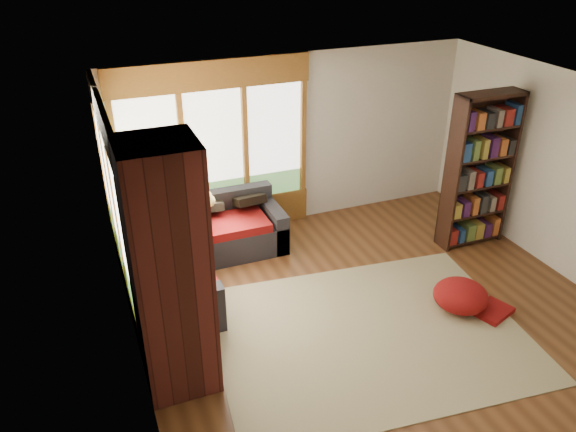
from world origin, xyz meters
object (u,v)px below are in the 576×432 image
object	(u,v)px
dog_tan	(184,215)
brick_chimney	(170,273)
bookshelf	(479,171)
area_rug	(369,333)
dog_brindle	(187,240)
sectional_sofa	(181,249)
pouf	(461,295)

from	to	relation	value
dog_tan	brick_chimney	bearing A→B (deg)	-120.37
bookshelf	area_rug	bearing A→B (deg)	-150.96
dog_tan	dog_brindle	xyz separation A→B (m)	(-0.08, -0.54, -0.06)
brick_chimney	sectional_sofa	world-z (taller)	brick_chimney
brick_chimney	sectional_sofa	size ratio (longest dim) A/B	1.18
sectional_sofa	pouf	size ratio (longest dim) A/B	3.34
bookshelf	dog_brindle	xyz separation A→B (m)	(-4.08, 0.31, -0.39)
brick_chimney	bookshelf	bearing A→B (deg)	15.07
bookshelf	dog_brindle	distance (m)	4.11
sectional_sofa	dog_tan	distance (m)	0.50
sectional_sofa	pouf	world-z (taller)	sectional_sofa
pouf	dog_brindle	size ratio (longest dim) A/B	0.86
pouf	sectional_sofa	bearing A→B (deg)	144.38
sectional_sofa	bookshelf	bearing A→B (deg)	-11.47
dog_brindle	brick_chimney	bearing A→B (deg)	171.99
area_rug	bookshelf	distance (m)	2.96
bookshelf	dog_tan	bearing A→B (deg)	167.94
brick_chimney	dog_brindle	bearing A→B (deg)	73.40
brick_chimney	bookshelf	size ratio (longest dim) A/B	1.16
brick_chimney	bookshelf	world-z (taller)	brick_chimney
dog_brindle	area_rug	bearing A→B (deg)	-125.58
area_rug	pouf	size ratio (longest dim) A/B	5.32
brick_chimney	bookshelf	distance (m)	4.71
brick_chimney	sectional_sofa	bearing A→B (deg)	77.71
sectional_sofa	area_rug	bearing A→B (deg)	-51.83
sectional_sofa	pouf	xyz separation A→B (m)	(2.97, -2.13, -0.11)
bookshelf	pouf	size ratio (longest dim) A/B	3.40
dog_brindle	dog_tan	bearing A→B (deg)	-0.12
pouf	dog_tan	distance (m)	3.64
bookshelf	sectional_sofa	bearing A→B (deg)	168.61
sectional_sofa	dog_brindle	bearing A→B (deg)	-88.86
sectional_sofa	dog_brindle	size ratio (longest dim) A/B	2.89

